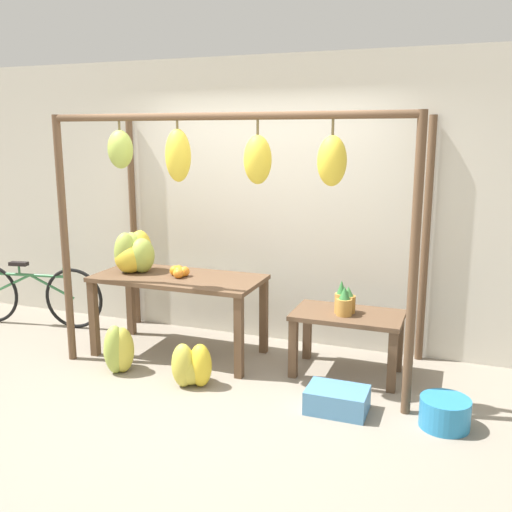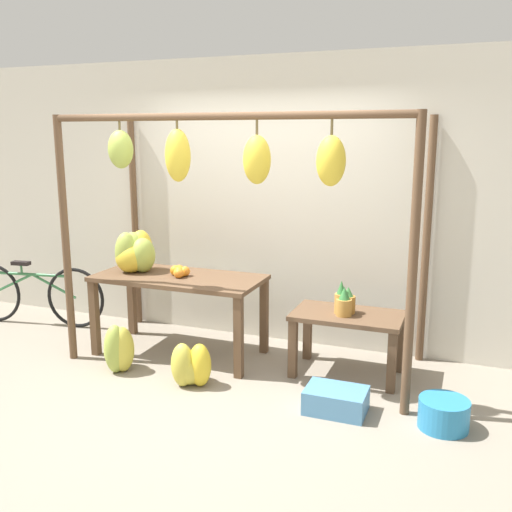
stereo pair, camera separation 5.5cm
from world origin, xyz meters
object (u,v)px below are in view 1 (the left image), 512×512
Objects in this scene: parked_bicycle at (31,294)px; pineapple_cluster at (345,301)px; orange_pile at (179,272)px; blue_bucket at (445,413)px; banana_pile_ground_left at (119,350)px; banana_pile_on_table at (134,254)px; fruit_crate_white at (337,400)px; banana_pile_ground_right at (192,366)px.

pineapple_cluster is at bearing -2.06° from parked_bicycle.
blue_bucket is at bearing -13.45° from orange_pile.
blue_bucket is at bearing -36.22° from pineapple_cluster.
banana_pile_ground_left is 0.26× the size of parked_bicycle.
orange_pile is (0.48, -0.02, -0.13)m from banana_pile_on_table.
banana_pile_on_table is 2.38m from fruit_crate_white.
banana_pile_ground_left is (-0.32, -0.55, -0.62)m from orange_pile.
banana_pile_ground_left is at bearing 179.46° from blue_bucket.
blue_bucket is (2.43, -0.58, -0.70)m from orange_pile.
orange_pile reaches higher than fruit_crate_white.
banana_pile_on_table reaches higher than orange_pile.
banana_pile_ground_right is (0.41, -0.59, -0.64)m from orange_pile.
banana_pile_ground_right is (-1.14, -0.65, -0.50)m from pineapple_cluster.
banana_pile_on_table is at bearing 145.89° from banana_pile_ground_right.
banana_pile_on_table reaches higher than banana_pile_ground_left.
parked_bicycle is at bearing 155.14° from banana_pile_ground_left.
orange_pile is 0.89m from banana_pile_ground_left.
pineapple_cluster is 2.02m from banana_pile_ground_left.
orange_pile is 0.62× the size of blue_bucket.
banana_pile_ground_left is 0.74m from banana_pile_ground_right.
fruit_crate_white is (1.97, -0.06, -0.10)m from banana_pile_ground_left.
banana_pile_on_table is 0.25× the size of parked_bicycle.
pineapple_cluster is 0.75× the size of banana_pile_ground_right.
banana_pile_on_table is 1.33m from banana_pile_ground_right.
banana_pile_ground_right is at bearing -150.07° from pineapple_cluster.
blue_bucket is 4.42m from parked_bicycle.
banana_pile_on_table is 1.17× the size of blue_bucket.
pineapple_cluster reaches higher than parked_bicycle.
parked_bicycle is at bearing 174.42° from orange_pile.
banana_pile_ground_right is (0.73, -0.04, -0.03)m from banana_pile_ground_left.
banana_pile_on_table is 0.96× the size of banana_pile_ground_left.
banana_pile_ground_left is 1.22× the size of blue_bucket.
pineapple_cluster is at bearing 1.33° from banana_pile_on_table.
blue_bucket is (2.91, -0.60, -0.83)m from banana_pile_on_table.
banana_pile_on_table is at bearing 168.42° from blue_bucket.
blue_bucket reaches higher than fruit_crate_white.
blue_bucket is at bearing -0.54° from banana_pile_ground_left.
banana_pile_on_table is 0.91× the size of fruit_crate_white.
pineapple_cluster is 1.22m from blue_bucket.
blue_bucket is 0.22× the size of parked_bicycle.
orange_pile is at bearing 125.04° from banana_pile_ground_right.
pineapple_cluster is (2.03, 0.05, -0.28)m from banana_pile_on_table.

